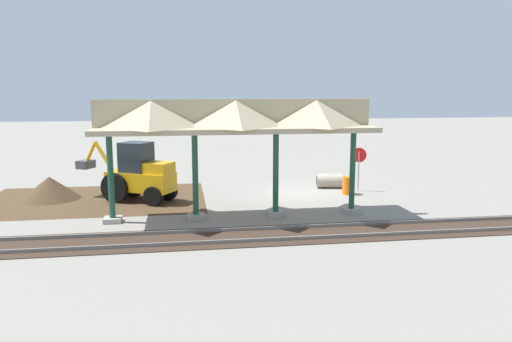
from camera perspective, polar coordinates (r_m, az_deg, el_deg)
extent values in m
plane|color=gray|center=(25.85, 5.11, -2.48)|extent=(120.00, 120.00, 0.00)
cube|color=#4C3823|center=(25.30, -17.87, -3.15)|extent=(10.42, 7.00, 0.01)
cube|color=#9E998E|center=(22.00, 10.83, -4.46)|extent=(0.70, 0.70, 0.20)
cylinder|color=#1E4C38|center=(21.66, 10.96, -0.09)|extent=(0.24, 0.24, 3.60)
cube|color=#9E998E|center=(21.13, 2.24, -4.87)|extent=(0.70, 0.70, 0.20)
cylinder|color=#1E4C38|center=(20.78, 2.27, -0.33)|extent=(0.24, 0.24, 3.60)
cube|color=#9E998E|center=(20.78, -6.86, -5.19)|extent=(0.70, 0.70, 0.20)
cylinder|color=#1E4C38|center=(20.41, -6.95, -0.57)|extent=(0.24, 0.24, 3.60)
cube|color=#9E998E|center=(20.95, -16.05, -5.37)|extent=(0.70, 0.70, 0.20)
cylinder|color=#1E4C38|center=(20.59, -16.27, -0.79)|extent=(0.24, 0.24, 3.60)
cube|color=tan|center=(20.29, -2.34, 4.85)|extent=(11.20, 3.20, 0.20)
cube|color=tan|center=(20.25, -2.35, 6.68)|extent=(11.20, 0.20, 1.10)
pyramid|color=tan|center=(20.88, 6.84, 6.70)|extent=(3.00, 3.20, 1.10)
pyramid|color=tan|center=(20.25, -2.35, 6.68)|extent=(3.00, 3.20, 1.10)
pyramid|color=tan|center=(20.15, -11.87, 6.47)|extent=(3.00, 3.20, 1.10)
cube|color=slate|center=(19.73, 9.66, -6.12)|extent=(60.00, 0.08, 0.15)
cube|color=slate|center=(18.43, 11.07, -7.29)|extent=(60.00, 0.08, 0.15)
cube|color=#38281E|center=(19.09, 10.33, -6.86)|extent=(60.00, 2.58, 0.03)
cylinder|color=gray|center=(26.51, 11.64, -0.03)|extent=(0.06, 0.06, 2.09)
cylinder|color=red|center=(26.38, 11.70, 1.80)|extent=(0.71, 0.33, 0.76)
cube|color=orange|center=(24.28, -13.04, -1.13)|extent=(3.42, 2.71, 0.90)
cube|color=#1E262D|center=(24.21, -13.54, 1.58)|extent=(1.71, 1.66, 1.40)
cube|color=orange|center=(23.61, -11.04, 0.37)|extent=(1.54, 1.52, 0.50)
cylinder|color=black|center=(25.44, -13.92, -1.30)|extent=(1.37, 0.95, 1.40)
cylinder|color=black|center=(24.30, -15.84, -1.88)|extent=(1.37, 0.95, 1.40)
cylinder|color=black|center=(24.34, -10.01, -2.25)|extent=(0.93, 0.71, 0.90)
cylinder|color=black|center=(23.26, -11.65, -2.85)|extent=(0.93, 0.71, 0.90)
cylinder|color=orange|center=(25.30, -17.01, 1.66)|extent=(1.01, 0.68, 1.41)
cylinder|color=orange|center=(25.78, -18.40, 1.93)|extent=(0.77, 0.53, 1.21)
cube|color=#47474C|center=(26.06, -18.89, 0.73)|extent=(0.92, 0.99, 0.40)
cone|color=#4C3823|center=(26.30, -22.43, -2.96)|extent=(5.75, 5.75, 2.20)
cylinder|color=#9E9384|center=(27.20, 8.38, -1.12)|extent=(1.46, 0.99, 0.77)
cylinder|color=black|center=(27.13, 6.97, -1.11)|extent=(0.11, 0.49, 0.50)
cylinder|color=orange|center=(25.69, 10.46, -1.65)|extent=(0.56, 0.56, 0.90)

